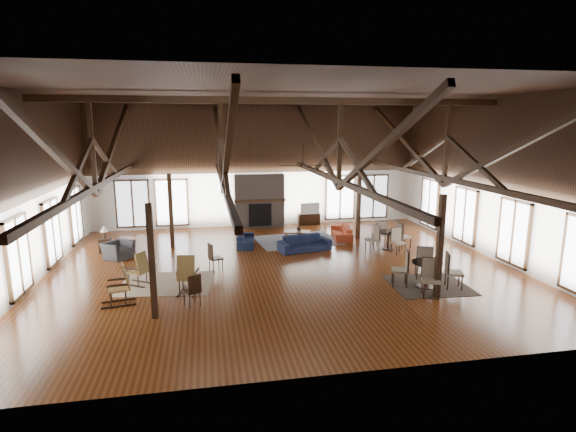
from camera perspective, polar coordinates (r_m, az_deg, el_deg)
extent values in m
plane|color=brown|center=(15.99, -0.71, -6.60)|extent=(16.00, 16.00, 0.00)
cube|color=black|center=(15.22, -0.76, 15.39)|extent=(16.00, 14.00, 0.02)
cube|color=white|center=(22.21, -3.82, 6.42)|extent=(16.00, 0.02, 6.00)
cube|color=white|center=(8.61, 7.22, -1.85)|extent=(16.00, 0.02, 6.00)
cube|color=white|center=(16.04, -30.20, 2.89)|extent=(0.02, 14.00, 6.00)
cube|color=white|center=(18.44, 24.66, 4.34)|extent=(0.02, 14.00, 6.00)
cube|color=black|center=(15.21, -0.76, 14.45)|extent=(15.60, 0.18, 0.22)
cube|color=black|center=(15.48, -23.24, 3.45)|extent=(0.16, 13.70, 0.18)
cube|color=black|center=(15.37, -23.64, 8.44)|extent=(0.14, 0.14, 2.70)
cube|color=black|center=(18.80, -21.24, 8.63)|extent=(0.15, 7.07, 3.12)
cube|color=black|center=(11.99, -27.28, 6.91)|extent=(0.15, 7.07, 3.12)
cube|color=black|center=(15.11, -8.25, 4.09)|extent=(0.16, 13.70, 0.18)
cube|color=black|center=(14.99, -8.40, 9.21)|extent=(0.14, 0.14, 2.70)
cube|color=black|center=(18.49, -8.83, 9.24)|extent=(0.15, 7.07, 3.12)
cube|color=black|center=(11.51, -7.68, 7.93)|extent=(0.15, 7.07, 3.12)
cube|color=black|center=(15.77, 6.47, 4.45)|extent=(0.16, 13.70, 0.18)
cube|color=black|center=(15.67, 6.58, 9.36)|extent=(0.14, 0.14, 2.70)
cube|color=black|center=(19.04, 3.46, 9.41)|extent=(0.15, 7.07, 3.12)
cube|color=black|center=(12.37, 11.34, 8.06)|extent=(0.15, 7.07, 3.12)
cube|color=black|center=(17.36, 19.24, 4.53)|extent=(0.16, 13.70, 0.18)
cube|color=black|center=(17.26, 19.54, 8.97)|extent=(0.14, 0.14, 2.70)
cube|color=black|center=(20.38, 14.59, 9.21)|extent=(0.15, 7.07, 3.12)
cube|color=black|center=(14.34, 26.49, 7.54)|extent=(0.15, 7.07, 3.12)
cube|color=black|center=(12.06, -16.90, -5.61)|extent=(0.16, 0.16, 3.05)
cube|color=black|center=(13.67, 18.71, -3.72)|extent=(0.16, 0.16, 3.05)
cube|color=black|center=(18.84, -14.65, 0.61)|extent=(0.16, 0.16, 3.05)
cube|color=black|center=(19.91, 8.96, 1.42)|extent=(0.16, 0.16, 3.05)
cube|color=#63564B|center=(22.11, -3.67, 1.95)|extent=(2.40, 0.62, 2.60)
cube|color=black|center=(21.92, -3.55, 0.14)|extent=(1.10, 0.06, 1.10)
cube|color=black|center=(21.83, -3.58, 1.96)|extent=(2.50, 0.20, 0.12)
cylinder|color=black|center=(14.34, 1.93, 7.83)|extent=(0.04, 0.04, 0.70)
cylinder|color=black|center=(14.36, 1.92, 6.43)|extent=(0.20, 0.20, 0.10)
cube|color=black|center=(14.47, 3.67, 6.45)|extent=(0.70, 0.12, 0.02)
cube|color=black|center=(14.80, 1.54, 6.59)|extent=(0.12, 0.70, 0.02)
cube|color=black|center=(14.27, 0.14, 6.41)|extent=(0.70, 0.12, 0.02)
cube|color=black|center=(13.93, 2.32, 6.27)|extent=(0.12, 0.70, 0.02)
imported|color=#131A35|center=(18.04, 2.11, -3.48)|extent=(2.21, 1.26, 0.61)
imported|color=#131B35|center=(18.89, -5.39, -2.98)|extent=(1.83, 0.90, 0.51)
imported|color=#BC4524|center=(20.12, 6.83, -2.03)|extent=(2.04, 1.07, 0.57)
cube|color=brown|center=(19.44, 1.18, -2.03)|extent=(1.28, 0.89, 0.06)
cube|color=brown|center=(19.23, -0.13, -2.87)|extent=(0.06, 0.06, 0.38)
cube|color=brown|center=(19.59, -0.34, -2.59)|extent=(0.06, 0.06, 0.38)
cube|color=brown|center=(19.42, 2.70, -2.73)|extent=(0.06, 0.06, 0.38)
cube|color=brown|center=(19.78, 2.44, -2.46)|extent=(0.06, 0.06, 0.38)
imported|color=#B2B2B2|center=(19.51, 1.40, -1.57)|extent=(0.26, 0.26, 0.21)
imported|color=#2D2C2F|center=(18.20, -20.78, -4.06)|extent=(1.27, 1.30, 0.64)
cube|color=black|center=(19.25, -22.18, -3.46)|extent=(0.42, 0.42, 0.56)
cylinder|color=black|center=(19.14, -22.29, -2.17)|extent=(0.08, 0.08, 0.34)
cone|color=white|center=(19.09, -22.34, -1.51)|extent=(0.30, 0.30, 0.24)
cube|color=olive|center=(15.02, -18.58, -6.77)|extent=(0.64, 0.64, 0.05)
cube|color=olive|center=(14.79, -18.02, -5.70)|extent=(0.41, 0.49, 0.68)
cube|color=black|center=(15.01, -18.98, -8.38)|extent=(0.72, 0.50, 0.05)
cube|color=black|center=(15.28, -17.99, -7.95)|extent=(0.72, 0.50, 0.05)
cube|color=olive|center=(13.96, -12.56, -7.61)|extent=(0.62, 0.61, 0.06)
cube|color=olive|center=(13.62, -12.87, -6.49)|extent=(0.56, 0.31, 0.77)
cube|color=black|center=(14.16, -13.37, -9.25)|extent=(0.24, 0.93, 0.06)
cube|color=black|center=(14.06, -11.60, -9.32)|extent=(0.24, 0.93, 0.06)
cube|color=olive|center=(13.61, -20.81, -8.65)|extent=(0.58, 0.59, 0.05)
cube|color=olive|center=(13.50, -19.90, -7.16)|extent=(0.28, 0.55, 0.75)
cube|color=black|center=(13.56, -20.68, -10.65)|extent=(0.92, 0.21, 0.05)
cube|color=black|center=(13.96, -20.67, -10.00)|extent=(0.92, 0.21, 0.05)
cube|color=black|center=(15.75, -9.15, -5.32)|extent=(0.54, 0.54, 0.05)
cube|color=black|center=(15.61, -9.83, -4.47)|extent=(0.18, 0.41, 0.55)
cylinder|color=black|center=(15.81, -9.12, -6.10)|extent=(0.03, 0.03, 0.45)
cube|color=black|center=(12.94, -12.11, -9.32)|extent=(0.54, 0.54, 0.05)
cube|color=black|center=(12.70, -11.77, -8.48)|extent=(0.36, 0.23, 0.52)
cylinder|color=black|center=(13.02, -12.07, -10.20)|extent=(0.03, 0.03, 0.43)
cylinder|color=black|center=(14.58, 17.27, -5.67)|extent=(0.93, 0.93, 0.04)
cylinder|color=black|center=(14.70, 17.18, -7.11)|extent=(0.10, 0.10, 0.77)
cylinder|color=black|center=(14.83, 17.09, -8.53)|extent=(0.56, 0.56, 0.04)
cylinder|color=black|center=(18.58, 12.65, -1.99)|extent=(0.85, 0.85, 0.04)
cylinder|color=black|center=(18.66, 12.61, -3.04)|extent=(0.10, 0.10, 0.70)
cylinder|color=black|center=(18.75, 12.56, -4.07)|extent=(0.51, 0.51, 0.04)
imported|color=#B2B2B2|center=(14.48, 17.44, -5.51)|extent=(0.15, 0.15, 0.10)
imported|color=#B2B2B2|center=(18.53, 12.79, -1.80)|extent=(0.16, 0.16, 0.11)
cube|color=black|center=(22.81, 2.69, -0.37)|extent=(1.09, 0.41, 0.54)
imported|color=#B2B2B2|center=(22.70, 2.74, 1.00)|extent=(0.99, 0.23, 0.57)
cube|color=tan|center=(14.98, -15.10, -8.26)|extent=(3.11, 2.59, 0.01)
cube|color=#182045|center=(19.65, 1.18, -3.11)|extent=(3.80, 3.06, 0.01)
cube|color=black|center=(15.01, 17.42, -8.35)|extent=(2.47, 2.27, 0.01)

